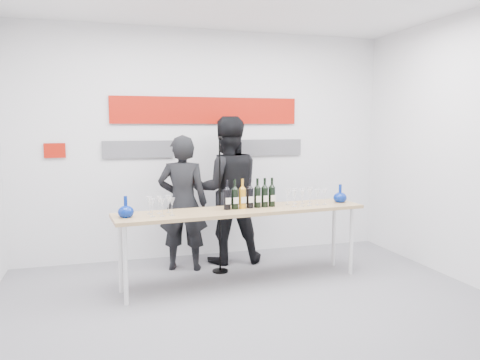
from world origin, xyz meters
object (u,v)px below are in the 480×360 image
object	(u,v)px
presenter_left	(183,203)
mic_stand	(220,231)
tasting_table	(243,215)
presenter_right	(227,190)

from	to	relation	value
presenter_left	mic_stand	world-z (taller)	presenter_left
tasting_table	presenter_left	size ratio (longest dim) A/B	1.73
tasting_table	mic_stand	bearing A→B (deg)	103.01
mic_stand	presenter_right	bearing A→B (deg)	52.57
mic_stand	presenter_left	bearing A→B (deg)	137.24
presenter_left	presenter_right	bearing A→B (deg)	-147.90
tasting_table	mic_stand	size ratio (longest dim) A/B	1.74
tasting_table	presenter_right	xyz separation A→B (m)	(0.05, 0.85, 0.16)
mic_stand	tasting_table	bearing A→B (deg)	-83.71
presenter_right	mic_stand	world-z (taller)	presenter_right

